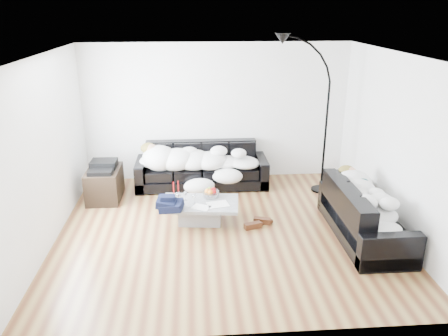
{
  "coord_description": "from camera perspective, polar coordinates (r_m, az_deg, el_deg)",
  "views": [
    {
      "loc": [
        -0.46,
        -5.88,
        3.21
      ],
      "look_at": [
        0.0,
        0.3,
        0.9
      ],
      "focal_mm": 35.0,
      "sensor_mm": 36.0,
      "label": 1
    }
  ],
  "objects": [
    {
      "name": "wall_right",
      "position": [
        6.85,
        21.56,
        2.8
      ],
      "size": [
        0.02,
        4.5,
        2.6
      ],
      "primitive_type": "cube",
      "color": "silver",
      "rests_on": "ground"
    },
    {
      "name": "coffee_table",
      "position": [
        6.89,
        -3.14,
        -5.77
      ],
      "size": [
        1.25,
        0.81,
        0.34
      ],
      "primitive_type": "cube",
      "rotation": [
        0.0,
        0.0,
        -0.11
      ],
      "color": "#939699",
      "rests_on": "ground"
    },
    {
      "name": "sleeper_back",
      "position": [
        8.05,
        -2.93,
        1.71
      ],
      "size": [
        2.06,
        0.71,
        0.41
      ],
      "primitive_type": null,
      "color": "white",
      "rests_on": "sofa_back"
    },
    {
      "name": "navy_jacket",
      "position": [
        6.53,
        -7.18,
        -4.12
      ],
      "size": [
        0.39,
        0.34,
        0.18
      ],
      "primitive_type": null,
      "rotation": [
        0.0,
        0.0,
        -0.1
      ],
      "color": "black",
      "rests_on": "coffee_table"
    },
    {
      "name": "fruit_bowl",
      "position": [
        6.95,
        -1.69,
        -3.21
      ],
      "size": [
        0.31,
        0.31,
        0.16
      ],
      "primitive_type": "cylinder",
      "rotation": [
        0.0,
        0.0,
        0.22
      ],
      "color": "white",
      "rests_on": "coffee_table"
    },
    {
      "name": "ground",
      "position": [
        6.72,
        0.19,
        -8.11
      ],
      "size": [
        5.0,
        5.0,
        0.0
      ],
      "primitive_type": "plane",
      "color": "brown",
      "rests_on": "ground"
    },
    {
      "name": "wall_back",
      "position": [
        8.36,
        -1.0,
        7.24
      ],
      "size": [
        5.0,
        0.02,
        2.6
      ],
      "primitive_type": "cube",
      "color": "silver",
      "rests_on": "ground"
    },
    {
      "name": "candle_left",
      "position": [
        7.0,
        -6.59,
        -2.78
      ],
      "size": [
        0.05,
        0.05,
        0.25
      ],
      "primitive_type": "cylinder",
      "rotation": [
        0.0,
        0.0,
        0.09
      ],
      "color": "maroon",
      "rests_on": "coffee_table"
    },
    {
      "name": "wine_glass_a",
      "position": [
        6.86,
        -5.06,
        -3.62
      ],
      "size": [
        0.08,
        0.08,
        0.15
      ],
      "primitive_type": "cylinder",
      "rotation": [
        0.0,
        0.0,
        0.31
      ],
      "color": "white",
      "rests_on": "coffee_table"
    },
    {
      "name": "sleeper_right",
      "position": [
        6.6,
        18.18,
        -3.72
      ],
      "size": [
        0.7,
        1.66,
        0.41
      ],
      "primitive_type": null,
      "rotation": [
        0.0,
        0.0,
        1.57
      ],
      "color": "white",
      "rests_on": "sofa_right"
    },
    {
      "name": "shoes",
      "position": [
        6.83,
        4.35,
        -7.17
      ],
      "size": [
        0.48,
        0.37,
        0.1
      ],
      "primitive_type": null,
      "rotation": [
        0.0,
        0.0,
        0.1
      ],
      "color": "#472311",
      "rests_on": "ground"
    },
    {
      "name": "sofa_back",
      "position": [
        8.18,
        -2.91,
        0.3
      ],
      "size": [
        2.43,
        0.84,
        0.8
      ],
      "primitive_type": "cube",
      "color": "black",
      "rests_on": "ground"
    },
    {
      "name": "newspaper_b",
      "position": [
        6.63,
        -3.0,
        -5.11
      ],
      "size": [
        0.33,
        0.3,
        0.01
      ],
      "primitive_type": "cube",
      "rotation": [
        0.0,
        0.0,
        -0.48
      ],
      "color": "silver",
      "rests_on": "coffee_table"
    },
    {
      "name": "wine_glass_c",
      "position": [
        6.73,
        -3.87,
        -4.03
      ],
      "size": [
        0.08,
        0.08,
        0.17
      ],
      "primitive_type": "cylinder",
      "rotation": [
        0.0,
        0.0,
        0.07
      ],
      "color": "white",
      "rests_on": "coffee_table"
    },
    {
      "name": "floor_lamp",
      "position": [
        7.9,
        13.19,
        5.38
      ],
      "size": [
        0.9,
        0.38,
        2.46
      ],
      "primitive_type": null,
      "rotation": [
        0.0,
        0.0,
        -0.02
      ],
      "color": "black",
      "rests_on": "ground"
    },
    {
      "name": "av_cabinet",
      "position": [
        7.93,
        -15.32,
        -2.04
      ],
      "size": [
        0.56,
        0.81,
        0.55
      ],
      "primitive_type": "cube",
      "rotation": [
        0.0,
        0.0,
        -0.01
      ],
      "color": "black",
      "rests_on": "ground"
    },
    {
      "name": "ceiling",
      "position": [
        5.93,
        0.22,
        14.54
      ],
      "size": [
        5.0,
        5.0,
        0.0
      ],
      "primitive_type": "plane",
      "color": "white",
      "rests_on": "ground"
    },
    {
      "name": "newspaper_a",
      "position": [
        6.72,
        -0.8,
        -4.74
      ],
      "size": [
        0.37,
        0.31,
        0.01
      ],
      "primitive_type": "cube",
      "rotation": [
        0.0,
        0.0,
        0.22
      ],
      "color": "silver",
      "rests_on": "coffee_table"
    },
    {
      "name": "sofa_right",
      "position": [
        6.69,
        17.96,
        -5.53
      ],
      "size": [
        0.83,
        1.94,
        0.78
      ],
      "primitive_type": "cube",
      "rotation": [
        0.0,
        0.0,
        1.57
      ],
      "color": "black",
      "rests_on": "ground"
    },
    {
      "name": "candle_right",
      "position": [
        7.02,
        -5.99,
        -2.65
      ],
      "size": [
        0.06,
        0.06,
        0.25
      ],
      "primitive_type": "cylinder",
      "rotation": [
        0.0,
        0.0,
        -0.32
      ],
      "color": "maroon",
      "rests_on": "coffee_table"
    },
    {
      "name": "wine_glass_b",
      "position": [
        6.77,
        -5.99,
        -3.87
      ],
      "size": [
        0.09,
        0.09,
        0.18
      ],
      "primitive_type": "cylinder",
      "rotation": [
        0.0,
        0.0,
        -0.11
      ],
      "color": "white",
      "rests_on": "coffee_table"
    },
    {
      "name": "stereo",
      "position": [
        7.81,
        -15.55,
        0.28
      ],
      "size": [
        0.45,
        0.35,
        0.13
      ],
      "primitive_type": "cube",
      "rotation": [
        0.0,
        0.0,
        -0.03
      ],
      "color": "black",
      "rests_on": "av_cabinet"
    },
    {
      "name": "wall_left",
      "position": [
        6.51,
        -22.31,
        1.81
      ],
      "size": [
        0.02,
        4.5,
        2.6
      ],
      "primitive_type": "cube",
      "color": "silver",
      "rests_on": "ground"
    },
    {
      "name": "teal_cushion",
      "position": [
        7.06,
        16.05,
        -1.06
      ],
      "size": [
        0.42,
        0.38,
        0.2
      ],
      "primitive_type": "ellipsoid",
      "rotation": [
        0.0,
        0.0,
        0.24
      ],
      "color": "#0A4C4A",
      "rests_on": "sofa_right"
    }
  ]
}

